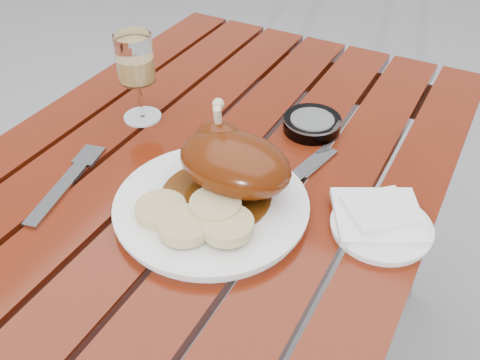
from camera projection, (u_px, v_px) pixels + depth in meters
name	position (u px, v px, depth m)	size (l,w,h in m)	color
table	(212.00, 297.00, 1.20)	(0.80, 1.20, 0.75)	maroon
dinner_plate	(212.00, 206.00, 0.86)	(0.31, 0.31, 0.02)	white
roast_duck	(232.00, 162.00, 0.85)	(0.20, 0.19, 0.14)	#4F2609
bread_dumplings	(197.00, 217.00, 0.81)	(0.19, 0.13, 0.03)	#CAB87B
wine_glass	(138.00, 78.00, 1.03)	(0.08, 0.08, 0.18)	#ECC16B
side_plate	(381.00, 227.00, 0.83)	(0.16, 0.16, 0.01)	white
napkin	(378.00, 216.00, 0.83)	(0.13, 0.12, 0.01)	white
ashtray	(312.00, 124.00, 1.04)	(0.11, 0.11, 0.03)	#B2B7BC
fork	(63.00, 187.00, 0.91)	(0.03, 0.21, 0.01)	gray
knife	(282.00, 190.00, 0.90)	(0.02, 0.23, 0.01)	gray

